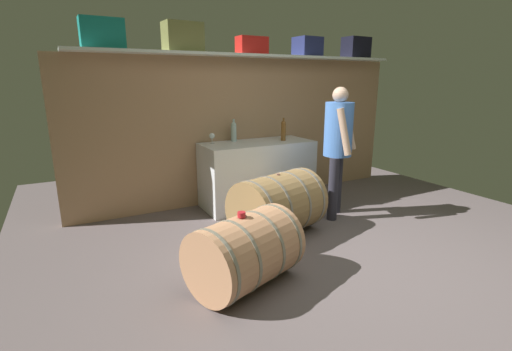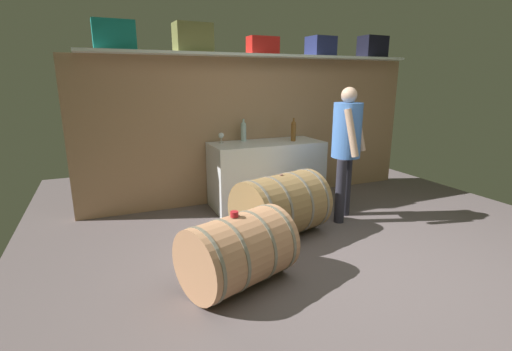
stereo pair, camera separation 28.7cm
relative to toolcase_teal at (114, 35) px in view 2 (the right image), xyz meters
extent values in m
cube|color=#625657|center=(1.75, -1.69, -2.10)|extent=(5.94, 8.09, 0.02)
cube|color=#A57E5A|center=(1.75, 0.15, -1.14)|extent=(4.74, 0.10, 1.90)
cube|color=silver|center=(1.75, 0.00, -0.17)|extent=(4.36, 0.40, 0.03)
cube|color=#16837C|center=(0.00, 0.00, 0.00)|extent=(0.45, 0.21, 0.31)
cube|color=olive|center=(0.87, 0.00, 0.01)|extent=(0.45, 0.29, 0.33)
cube|color=red|center=(1.76, 0.00, -0.05)|extent=(0.39, 0.21, 0.22)
cube|color=navy|center=(2.62, 0.00, -0.03)|extent=(0.35, 0.31, 0.25)
cube|color=black|center=(3.50, 0.00, -0.01)|extent=(0.38, 0.27, 0.30)
cube|color=white|center=(1.72, -0.22, -1.67)|extent=(1.46, 0.63, 0.84)
cylinder|color=#AEC4BF|center=(1.48, -0.01, -1.15)|extent=(0.07, 0.07, 0.20)
sphere|color=#AEC4BF|center=(1.48, -0.01, -1.03)|extent=(0.07, 0.07, 0.07)
cylinder|color=#AEC4BF|center=(1.48, -0.01, -0.99)|extent=(0.03, 0.03, 0.06)
cylinder|color=brown|center=(2.08, -0.28, -1.14)|extent=(0.06, 0.06, 0.22)
sphere|color=brown|center=(2.08, -0.28, -1.02)|extent=(0.06, 0.06, 0.06)
cylinder|color=brown|center=(2.08, -0.28, -0.98)|extent=(0.02, 0.02, 0.06)
cylinder|color=white|center=(1.16, -0.06, -1.25)|extent=(0.06, 0.06, 0.00)
cylinder|color=white|center=(1.16, -0.06, -1.21)|extent=(0.01, 0.01, 0.07)
sphere|color=white|center=(1.16, -0.06, -1.15)|extent=(0.07, 0.07, 0.07)
sphere|color=maroon|center=(1.16, -0.06, -1.16)|extent=(0.04, 0.04, 0.04)
cylinder|color=tan|center=(0.68, -1.96, -1.80)|extent=(1.00, 0.83, 0.58)
cylinder|color=gray|center=(0.34, -2.08, -1.80)|extent=(0.23, 0.57, 0.59)
cylinder|color=gray|center=(0.55, -2.00, -1.80)|extent=(0.23, 0.57, 0.59)
cylinder|color=gray|center=(0.81, -1.91, -1.80)|extent=(0.23, 0.57, 0.59)
cylinder|color=gray|center=(1.02, -1.83, -1.80)|extent=(0.23, 0.57, 0.59)
cylinder|color=#95594D|center=(0.68, -1.96, -1.50)|extent=(0.04, 0.04, 0.01)
cylinder|color=olive|center=(1.44, -1.21, -1.76)|extent=(1.05, 0.88, 0.66)
cylinder|color=gray|center=(1.07, -1.31, -1.76)|extent=(0.21, 0.65, 0.67)
cylinder|color=gray|center=(1.30, -1.25, -1.76)|extent=(0.21, 0.65, 0.67)
cylinder|color=gray|center=(1.58, -1.17, -1.76)|extent=(0.21, 0.65, 0.67)
cylinder|color=gray|center=(1.80, -1.10, -1.76)|extent=(0.21, 0.65, 0.67)
cylinder|color=#81574E|center=(1.44, -1.21, -1.42)|extent=(0.04, 0.04, 0.01)
cylinder|color=red|center=(0.65, -1.96, -1.48)|extent=(0.06, 0.06, 0.04)
cylinder|color=#2A2934|center=(2.24, -1.14, -1.72)|extent=(0.11, 0.11, 0.75)
cylinder|color=#2A2934|center=(2.46, -0.96, -1.72)|extent=(0.11, 0.11, 0.75)
cylinder|color=#487BD0|center=(2.35, -1.05, -1.03)|extent=(0.33, 0.33, 0.62)
sphere|color=tan|center=(2.35, -1.05, -0.64)|extent=(0.18, 0.18, 0.18)
cylinder|color=tan|center=(2.27, -1.24, -1.03)|extent=(0.18, 0.20, 0.53)
cylinder|color=tan|center=(2.55, -1.00, -1.03)|extent=(0.19, 0.20, 0.53)
camera|label=1|loc=(-0.50, -4.35, -0.48)|focal=25.70mm
camera|label=2|loc=(-0.24, -4.47, -0.48)|focal=25.70mm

